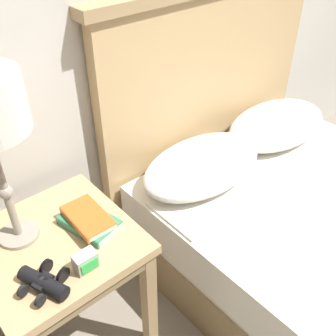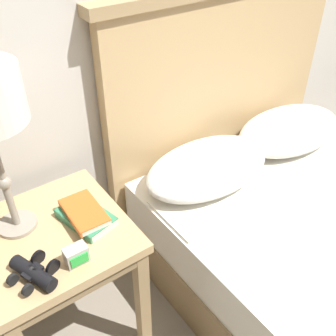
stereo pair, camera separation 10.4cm
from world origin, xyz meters
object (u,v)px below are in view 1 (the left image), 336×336
object	(u,v)px
binoculars_pair	(44,282)
book_stacked_on_top	(87,217)
book_on_nightstand	(89,223)
alarm_clock	(86,261)
nightstand	(58,258)

from	to	relation	value
binoculars_pair	book_stacked_on_top	bearing A→B (deg)	29.72
book_on_nightstand	alarm_clock	world-z (taller)	alarm_clock
book_stacked_on_top	nightstand	bearing A→B (deg)	169.71
book_on_nightstand	alarm_clock	size ratio (longest dim) A/B	3.12
nightstand	binoculars_pair	size ratio (longest dim) A/B	3.54
book_on_nightstand	binoculars_pair	world-z (taller)	binoculars_pair
book_on_nightstand	book_stacked_on_top	world-z (taller)	book_stacked_on_top
book_on_nightstand	alarm_clock	distance (m)	0.18
nightstand	book_stacked_on_top	size ratio (longest dim) A/B	3.03
book_on_nightstand	binoculars_pair	xyz separation A→B (m)	(-0.23, -0.13, 0.01)
book_stacked_on_top	binoculars_pair	size ratio (longest dim) A/B	1.17
nightstand	binoculars_pair	bearing A→B (deg)	-124.96
nightstand	binoculars_pair	xyz separation A→B (m)	(-0.10, -0.15, 0.11)
nightstand	book_on_nightstand	world-z (taller)	book_on_nightstand
nightstand	book_on_nightstand	xyz separation A→B (m)	(0.12, -0.02, 0.10)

